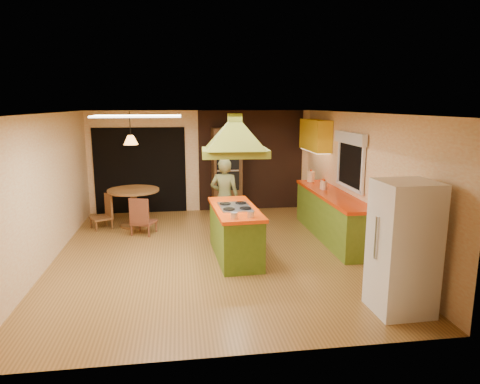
{
  "coord_description": "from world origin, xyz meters",
  "views": [
    {
      "loc": [
        -0.53,
        -7.35,
        2.65
      ],
      "look_at": [
        0.49,
        -0.15,
        1.15
      ],
      "focal_mm": 32.0,
      "sensor_mm": 36.0,
      "label": 1
    }
  ],
  "objects": [
    {
      "name": "ground",
      "position": [
        0.0,
        0.0,
        0.0
      ],
      "size": [
        6.5,
        6.5,
        0.0
      ],
      "primitive_type": "plane",
      "color": "olive",
      "rests_on": "ground"
    },
    {
      "name": "room_walls",
      "position": [
        0.0,
        0.0,
        1.25
      ],
      "size": [
        5.5,
        6.5,
        6.5
      ],
      "color": "beige",
      "rests_on": "ground"
    },
    {
      "name": "ceiling_plane",
      "position": [
        0.0,
        0.0,
        2.5
      ],
      "size": [
        6.5,
        6.5,
        0.0
      ],
      "primitive_type": "plane",
      "rotation": [
        3.14,
        0.0,
        0.0
      ],
      "color": "silver",
      "rests_on": "room_walls"
    },
    {
      "name": "brick_panel",
      "position": [
        1.25,
        3.23,
        1.25
      ],
      "size": [
        2.64,
        0.03,
        2.5
      ],
      "primitive_type": "cube",
      "color": "#381E14",
      "rests_on": "ground"
    },
    {
      "name": "nook_opening",
      "position": [
        -1.5,
        3.23,
        1.05
      ],
      "size": [
        2.2,
        0.03,
        2.1
      ],
      "primitive_type": "cube",
      "color": "black",
      "rests_on": "ground"
    },
    {
      "name": "right_counter",
      "position": [
        2.45,
        0.6,
        0.46
      ],
      "size": [
        0.62,
        3.05,
        0.92
      ],
      "color": "olive",
      "rests_on": "ground"
    },
    {
      "name": "upper_cabinets",
      "position": [
        2.57,
        2.2,
        1.95
      ],
      "size": [
        0.34,
        1.4,
        0.7
      ],
      "primitive_type": "cube",
      "color": "yellow",
      "rests_on": "room_walls"
    },
    {
      "name": "window_right",
      "position": [
        2.7,
        0.4,
        1.77
      ],
      "size": [
        0.12,
        1.35,
        1.06
      ],
      "color": "black",
      "rests_on": "room_walls"
    },
    {
      "name": "fluor_panel",
      "position": [
        -1.1,
        -1.2,
        2.48
      ],
      "size": [
        1.2,
        0.6,
        0.03
      ],
      "primitive_type": "cube",
      "color": "white",
      "rests_on": "ceiling_plane"
    },
    {
      "name": "kitchen_island",
      "position": [
        0.39,
        -0.25,
        0.46
      ],
      "size": [
        0.82,
        1.84,
        0.92
      ],
      "rotation": [
        0.0,
        0.0,
        0.05
      ],
      "color": "#54761D",
      "rests_on": "ground"
    },
    {
      "name": "range_hood",
      "position": [
        0.39,
        -0.25,
        2.25
      ],
      "size": [
        1.13,
        0.84,
        0.8
      ],
      "rotation": [
        0.0,
        0.0,
        -0.05
      ],
      "color": "olive",
      "rests_on": "ceiling_plane"
    },
    {
      "name": "man",
      "position": [
        0.34,
        1.01,
        0.8
      ],
      "size": [
        0.67,
        0.54,
        1.61
      ],
      "primitive_type": "imported",
      "rotation": [
        0.0,
        0.0,
        2.83
      ],
      "color": "#4D4E29",
      "rests_on": "ground"
    },
    {
      "name": "refrigerator",
      "position": [
        2.25,
        -2.52,
        0.86
      ],
      "size": [
        0.73,
        0.69,
        1.72
      ],
      "primitive_type": "cube",
      "rotation": [
        0.0,
        0.0,
        0.03
      ],
      "color": "white",
      "rests_on": "ground"
    },
    {
      "name": "wall_oven",
      "position": [
        0.59,
        2.95,
        1.04
      ],
      "size": [
        0.72,
        0.63,
        2.09
      ],
      "rotation": [
        0.0,
        0.0,
        0.05
      ],
      "color": "#4E3019",
      "rests_on": "ground"
    },
    {
      "name": "dining_table",
      "position": [
        -1.56,
        2.02,
        0.59
      ],
      "size": [
        1.11,
        1.11,
        0.83
      ],
      "rotation": [
        0.0,
        0.0,
        -0.02
      ],
      "color": "brown",
      "rests_on": "ground"
    },
    {
      "name": "chair_left",
      "position": [
        -2.26,
        1.92,
        0.37
      ],
      "size": [
        0.55,
        0.55,
        0.74
      ],
      "primitive_type": null,
      "rotation": [
        0.0,
        0.0,
        -1.06
      ],
      "color": "brown",
      "rests_on": "ground"
    },
    {
      "name": "chair_near",
      "position": [
        -1.31,
        1.37,
        0.4
      ],
      "size": [
        0.56,
        0.56,
        0.79
      ],
      "primitive_type": null,
      "rotation": [
        0.0,
        0.0,
        2.79
      ],
      "color": "brown",
      "rests_on": "ground"
    },
    {
      "name": "pendant_lamp",
      "position": [
        -1.56,
        2.02,
        1.9
      ],
      "size": [
        0.4,
        0.4,
        0.2
      ],
      "primitive_type": "cone",
      "rotation": [
        0.0,
        0.0,
        0.42
      ],
      "color": "#FF9E3F",
      "rests_on": "ceiling_plane"
    },
    {
      "name": "canister_large",
      "position": [
        2.4,
        1.88,
        1.04
      ],
      "size": [
        0.19,
        0.19,
        0.24
      ],
      "primitive_type": "cylinder",
      "rotation": [
        0.0,
        0.0,
        0.2
      ],
      "color": "#FFF1CD",
      "rests_on": "right_counter"
    },
    {
      "name": "canister_medium",
      "position": [
        2.4,
        1.04,
        1.01
      ],
      "size": [
        0.16,
        0.16,
        0.17
      ],
      "primitive_type": "cylinder",
      "rotation": [
        0.0,
        0.0,
        0.29
      ],
      "color": "beige",
      "rests_on": "right_counter"
    },
    {
      "name": "canister_small",
      "position": [
        2.4,
        0.97,
        1.01
      ],
      "size": [
        0.14,
        0.14,
        0.17
      ],
      "primitive_type": "cylinder",
      "rotation": [
        0.0,
        0.0,
        0.08
      ],
      "color": "#F6E3C6",
      "rests_on": "right_counter"
    }
  ]
}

